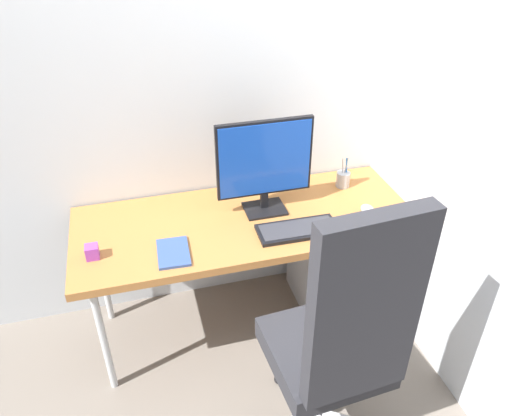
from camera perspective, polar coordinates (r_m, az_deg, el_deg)
The scene contains 12 objects.
ground_plane at distance 2.91m, azimuth -1.01°, elevation -12.84°, with size 8.00×8.00×0.00m, color slate.
wall_back at distance 2.48m, azimuth -3.54°, elevation 16.79°, with size 2.88×0.04×2.80m, color silver.
wall_side_right at distance 2.35m, azimuth 21.35°, elevation 13.75°, with size 0.04×1.87×2.80m, color silver.
desk at distance 2.48m, azimuth -1.16°, elevation -2.09°, with size 1.68×0.67×0.71m.
office_chair at distance 1.95m, azimuth 9.69°, elevation -14.60°, with size 0.56×0.57×1.31m.
filing_cabinet at distance 2.88m, azimuth 9.50°, elevation -6.08°, with size 0.45×0.51×0.59m.
monitor at distance 2.39m, azimuth 0.99°, elevation 5.20°, with size 0.47×0.16×0.48m.
keyboard at distance 2.37m, azimuth 4.81°, elevation -2.49°, with size 0.39×0.17×0.02m.
mouse at distance 2.55m, azimuth 12.68°, elevation -0.19°, with size 0.06×0.09×0.04m, color #9EA0A5.
pen_holder at distance 2.74m, azimuth 9.95°, elevation 3.29°, with size 0.07×0.07×0.17m.
notebook at distance 2.26m, azimuth -9.45°, elevation -5.06°, with size 0.14×0.21×0.01m, color #334C8C.
desk_clamp_accessory at distance 2.31m, azimuth -18.26°, elevation -4.80°, with size 0.06×0.06×0.06m, color purple.
Camera 1 is at (-0.49, -1.96, 2.10)m, focal length 34.92 mm.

